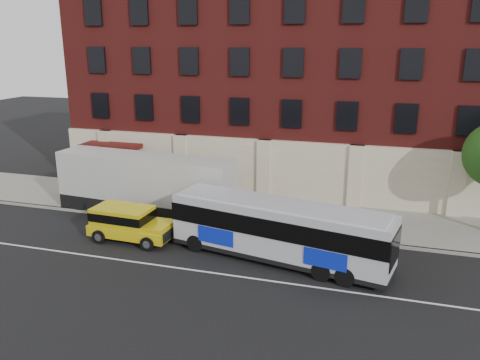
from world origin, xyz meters
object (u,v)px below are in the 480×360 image
(sign_pole, at_px, (108,192))
(yellow_suv, at_px, (128,222))
(shipping_container, at_px, (145,186))
(city_bus, at_px, (279,229))

(sign_pole, relative_size, yellow_suv, 0.51)
(shipping_container, bearing_deg, city_bus, -23.65)
(yellow_suv, bearing_deg, city_bus, -1.31)
(shipping_container, bearing_deg, sign_pole, -163.34)
(city_bus, xyz_separation_m, yellow_suv, (-8.39, 0.19, -0.61))
(city_bus, bearing_deg, shipping_container, 156.35)
(yellow_suv, height_order, shipping_container, shipping_container)
(shipping_container, bearing_deg, yellow_suv, -76.47)
(yellow_suv, relative_size, shipping_container, 0.42)
(sign_pole, height_order, city_bus, city_bus)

